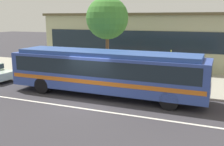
% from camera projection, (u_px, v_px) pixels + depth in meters
% --- Properties ---
extents(ground_plane, '(120.00, 120.00, 0.00)m').
position_uv_depth(ground_plane, '(85.00, 103.00, 14.55)').
color(ground_plane, '#363439').
extents(sidewalk_slab, '(60.00, 8.00, 0.12)m').
position_uv_depth(sidewalk_slab, '(127.00, 76.00, 21.03)').
color(sidewalk_slab, '#9F9A8A').
rests_on(sidewalk_slab, ground_plane).
extents(lane_stripe_center, '(56.00, 0.16, 0.01)m').
position_uv_depth(lane_stripe_center, '(77.00, 108.00, 13.82)').
color(lane_stripe_center, silver).
rests_on(lane_stripe_center, ground_plane).
extents(transit_bus, '(11.95, 2.59, 2.71)m').
position_uv_depth(transit_bus, '(106.00, 70.00, 15.69)').
color(transit_bus, '#32499A').
rests_on(transit_bus, ground_plane).
extents(pedestrian_waiting_near_sign, '(0.48, 0.48, 1.73)m').
position_uv_depth(pedestrian_waiting_near_sign, '(140.00, 69.00, 18.29)').
color(pedestrian_waiting_near_sign, '#2D342B').
rests_on(pedestrian_waiting_near_sign, sidewalk_slab).
extents(pedestrian_walking_along_curb, '(0.46, 0.46, 1.68)m').
position_uv_depth(pedestrian_walking_along_curb, '(148.00, 74.00, 16.97)').
color(pedestrian_walking_along_curb, slate).
rests_on(pedestrian_walking_along_curb, sidewalk_slab).
extents(bus_stop_sign, '(0.10, 0.44, 2.60)m').
position_uv_depth(bus_stop_sign, '(170.00, 66.00, 15.89)').
color(bus_stop_sign, gray).
rests_on(bus_stop_sign, sidewalk_slab).
extents(street_tree_near_stop, '(3.07, 3.07, 6.03)m').
position_uv_depth(street_tree_near_stop, '(107.00, 18.00, 19.00)').
color(street_tree_near_stop, brown).
rests_on(street_tree_near_stop, sidewalk_slab).
extents(station_building, '(18.42, 8.04, 5.06)m').
position_uv_depth(station_building, '(142.00, 39.00, 26.95)').
color(station_building, '#A1A481').
rests_on(station_building, ground_plane).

